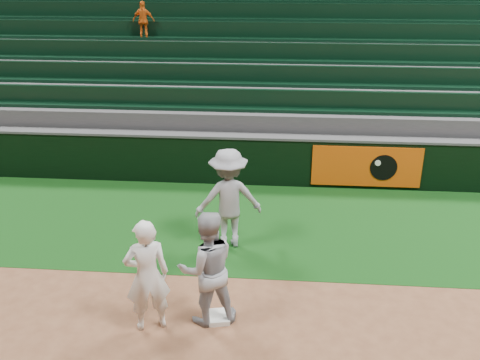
% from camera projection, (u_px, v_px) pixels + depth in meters
% --- Properties ---
extents(ground, '(70.00, 70.00, 0.00)m').
position_uv_depth(ground, '(217.00, 309.00, 8.66)').
color(ground, brown).
rests_on(ground, ground).
extents(foul_grass, '(36.00, 4.20, 0.01)m').
position_uv_depth(foul_grass, '(234.00, 223.00, 11.41)').
color(foul_grass, '#0D340E').
rests_on(foul_grass, ground).
extents(first_base, '(0.44, 0.44, 0.08)m').
position_uv_depth(first_base, '(217.00, 317.00, 8.38)').
color(first_base, white).
rests_on(first_base, ground).
extents(first_baseman, '(0.78, 0.65, 1.83)m').
position_uv_depth(first_baseman, '(147.00, 276.00, 7.89)').
color(first_baseman, white).
rests_on(first_baseman, ground).
extents(baserunner, '(1.09, 0.97, 1.86)m').
position_uv_depth(baserunner, '(207.00, 268.00, 8.05)').
color(baserunner, '#A3A6AE').
rests_on(baserunner, ground).
extents(base_coach, '(1.42, 1.02, 1.99)m').
position_uv_depth(base_coach, '(229.00, 199.00, 10.17)').
color(base_coach, '#91939D').
rests_on(base_coach, foul_grass).
extents(field_wall, '(36.00, 0.45, 1.25)m').
position_uv_depth(field_wall, '(243.00, 159.00, 13.18)').
color(field_wall, black).
rests_on(field_wall, ground).
extents(stadium_seating, '(36.00, 5.95, 5.66)m').
position_uv_depth(stadium_seating, '(252.00, 82.00, 16.22)').
color(stadium_seating, '#363638').
rests_on(stadium_seating, ground).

